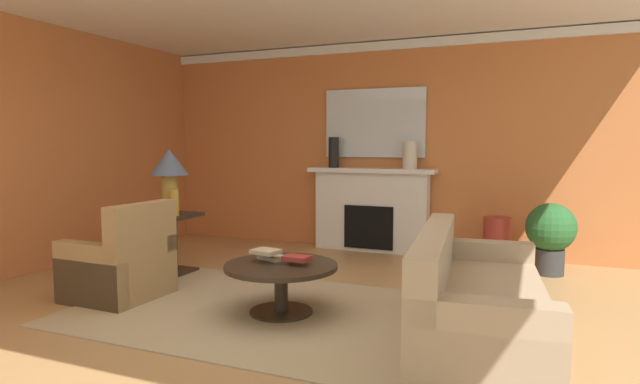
{
  "coord_description": "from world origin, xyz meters",
  "views": [
    {
      "loc": [
        2.18,
        -3.92,
        1.5
      ],
      "look_at": [
        0.07,
        1.13,
        1.0
      ],
      "focal_mm": 29.29,
      "sensor_mm": 36.0,
      "label": 1
    }
  ],
  "objects_px": {
    "vase_on_side_table": "(174,203)",
    "potted_plant": "(551,232)",
    "armchair_near_window": "(121,267)",
    "vase_mantel_left": "(334,152)",
    "coffee_table": "(281,277)",
    "fireplace": "(371,212)",
    "vase_mantel_right": "(410,155)",
    "mantel_mirror": "(375,123)",
    "table_lamp": "(169,168)",
    "sofa": "(474,305)",
    "side_table": "(171,239)",
    "vase_tall_corner": "(497,242)"
  },
  "relations": [
    {
      "from": "vase_mantel_right",
      "to": "coffee_table",
      "type": "bearing_deg",
      "value": -99.04
    },
    {
      "from": "vase_mantel_right",
      "to": "vase_mantel_left",
      "type": "height_order",
      "value": "vase_mantel_left"
    },
    {
      "from": "armchair_near_window",
      "to": "vase_mantel_left",
      "type": "xyz_separation_m",
      "value": [
        1.02,
        3.1,
        1.08
      ]
    },
    {
      "from": "mantel_mirror",
      "to": "side_table",
      "type": "bearing_deg",
      "value": -127.8
    },
    {
      "from": "vase_tall_corner",
      "to": "vase_mantel_left",
      "type": "bearing_deg",
      "value": 173.68
    },
    {
      "from": "sofa",
      "to": "armchair_near_window",
      "type": "xyz_separation_m",
      "value": [
        -3.31,
        -0.11,
        0.01
      ]
    },
    {
      "from": "table_lamp",
      "to": "vase_mantel_left",
      "type": "bearing_deg",
      "value": 60.03
    },
    {
      "from": "sofa",
      "to": "side_table",
      "type": "distance_m",
      "value": 3.62
    },
    {
      "from": "sofa",
      "to": "potted_plant",
      "type": "relative_size",
      "value": 2.62
    },
    {
      "from": "armchair_near_window",
      "to": "side_table",
      "type": "xyz_separation_m",
      "value": [
        -0.2,
        1.0,
        0.09
      ]
    },
    {
      "from": "potted_plant",
      "to": "sofa",
      "type": "bearing_deg",
      "value": -102.61
    },
    {
      "from": "sofa",
      "to": "coffee_table",
      "type": "xyz_separation_m",
      "value": [
        -1.66,
        0.07,
        0.04
      ]
    },
    {
      "from": "fireplace",
      "to": "side_table",
      "type": "distance_m",
      "value": 2.78
    },
    {
      "from": "mantel_mirror",
      "to": "sofa",
      "type": "distance_m",
      "value": 3.91
    },
    {
      "from": "coffee_table",
      "to": "potted_plant",
      "type": "bearing_deg",
      "value": 47.83
    },
    {
      "from": "mantel_mirror",
      "to": "vase_on_side_table",
      "type": "relative_size",
      "value": 4.86
    },
    {
      "from": "side_table",
      "to": "potted_plant",
      "type": "bearing_deg",
      "value": 21.89
    },
    {
      "from": "coffee_table",
      "to": "table_lamp",
      "type": "bearing_deg",
      "value": 156.09
    },
    {
      "from": "fireplace",
      "to": "vase_mantel_right",
      "type": "height_order",
      "value": "vase_mantel_right"
    },
    {
      "from": "table_lamp",
      "to": "vase_on_side_table",
      "type": "height_order",
      "value": "table_lamp"
    },
    {
      "from": "coffee_table",
      "to": "vase_mantel_left",
      "type": "xyz_separation_m",
      "value": [
        -0.64,
        2.92,
        1.05
      ]
    },
    {
      "from": "mantel_mirror",
      "to": "vase_tall_corner",
      "type": "distance_m",
      "value": 2.31
    },
    {
      "from": "fireplace",
      "to": "vase_mantel_left",
      "type": "xyz_separation_m",
      "value": [
        -0.55,
        -0.05,
        0.83
      ]
    },
    {
      "from": "fireplace",
      "to": "armchair_near_window",
      "type": "height_order",
      "value": "fireplace"
    },
    {
      "from": "fireplace",
      "to": "vase_mantel_left",
      "type": "height_order",
      "value": "vase_mantel_left"
    },
    {
      "from": "armchair_near_window",
      "to": "side_table",
      "type": "distance_m",
      "value": 1.02
    },
    {
      "from": "vase_on_side_table",
      "to": "potted_plant",
      "type": "bearing_deg",
      "value": 24.12
    },
    {
      "from": "armchair_near_window",
      "to": "potted_plant",
      "type": "xyz_separation_m",
      "value": [
        3.87,
        2.64,
        0.19
      ]
    },
    {
      "from": "sofa",
      "to": "side_table",
      "type": "xyz_separation_m",
      "value": [
        -3.5,
        0.89,
        0.1
      ]
    },
    {
      "from": "potted_plant",
      "to": "armchair_near_window",
      "type": "bearing_deg",
      "value": -145.77
    },
    {
      "from": "mantel_mirror",
      "to": "vase_tall_corner",
      "type": "bearing_deg",
      "value": -13.81
    },
    {
      "from": "coffee_table",
      "to": "vase_mantel_left",
      "type": "height_order",
      "value": "vase_mantel_left"
    },
    {
      "from": "table_lamp",
      "to": "vase_on_side_table",
      "type": "bearing_deg",
      "value": -38.66
    },
    {
      "from": "vase_mantel_left",
      "to": "fireplace",
      "type": "bearing_deg",
      "value": 5.13
    },
    {
      "from": "mantel_mirror",
      "to": "sofa",
      "type": "xyz_separation_m",
      "value": [
        1.74,
        -3.16,
        -1.5
      ]
    },
    {
      "from": "table_lamp",
      "to": "vase_mantel_right",
      "type": "relative_size",
      "value": 2.03
    },
    {
      "from": "fireplace",
      "to": "table_lamp",
      "type": "xyz_separation_m",
      "value": [
        -1.76,
        -2.15,
        0.67
      ]
    },
    {
      "from": "sofa",
      "to": "vase_mantel_left",
      "type": "bearing_deg",
      "value": 127.5
    },
    {
      "from": "vase_mantel_right",
      "to": "potted_plant",
      "type": "xyz_separation_m",
      "value": [
        1.76,
        -0.47,
        -0.86
      ]
    },
    {
      "from": "sofa",
      "to": "table_lamp",
      "type": "bearing_deg",
      "value": 165.77
    },
    {
      "from": "armchair_near_window",
      "to": "vase_mantel_right",
      "type": "distance_m",
      "value": 3.9
    },
    {
      "from": "coffee_table",
      "to": "vase_mantel_left",
      "type": "distance_m",
      "value": 3.17
    },
    {
      "from": "side_table",
      "to": "vase_on_side_table",
      "type": "height_order",
      "value": "vase_on_side_table"
    },
    {
      "from": "fireplace",
      "to": "armchair_near_window",
      "type": "xyz_separation_m",
      "value": [
        -1.57,
        -3.15,
        -0.25
      ]
    },
    {
      "from": "fireplace",
      "to": "vase_on_side_table",
      "type": "relative_size",
      "value": 6.03
    },
    {
      "from": "vase_mantel_right",
      "to": "vase_on_side_table",
      "type": "bearing_deg",
      "value": -134.23
    },
    {
      "from": "side_table",
      "to": "vase_mantel_right",
      "type": "relative_size",
      "value": 1.89
    },
    {
      "from": "mantel_mirror",
      "to": "table_lamp",
      "type": "bearing_deg",
      "value": -127.8
    },
    {
      "from": "vase_on_side_table",
      "to": "potted_plant",
      "type": "distance_m",
      "value": 4.31
    },
    {
      "from": "vase_mantel_left",
      "to": "armchair_near_window",
      "type": "bearing_deg",
      "value": -108.13
    }
  ]
}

